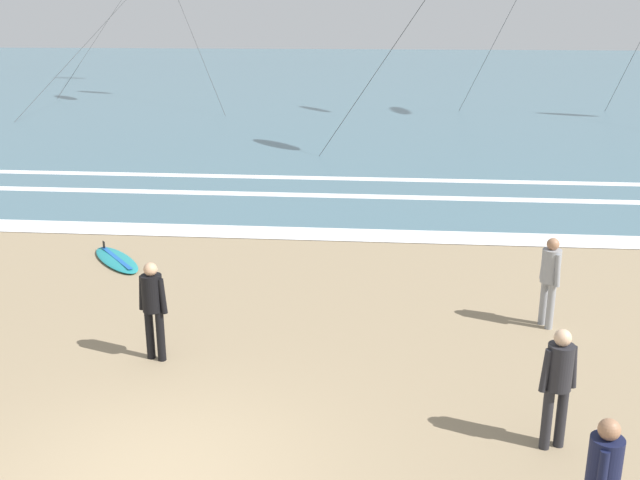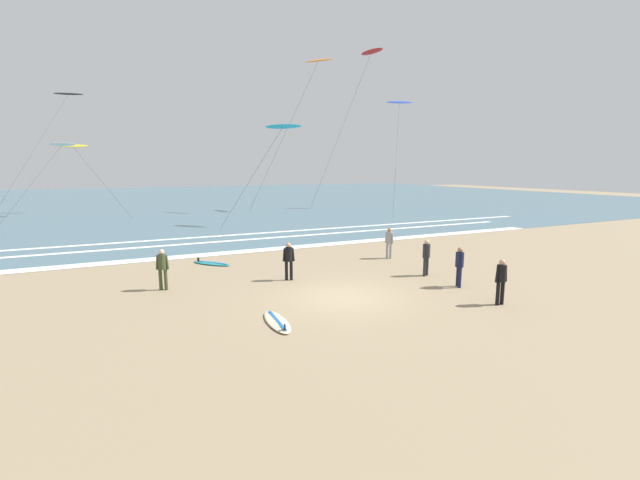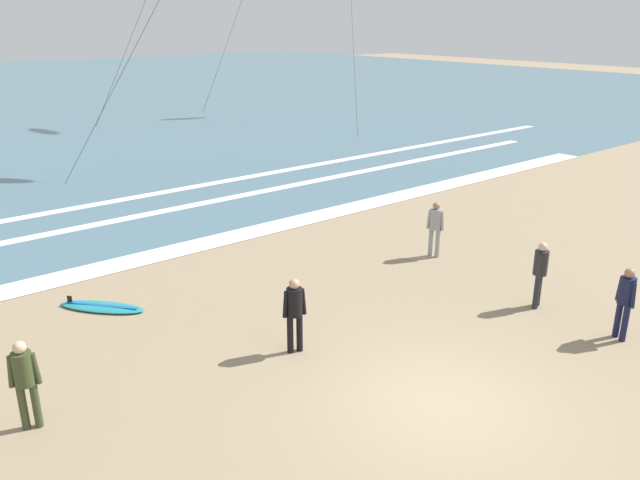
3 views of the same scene
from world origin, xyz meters
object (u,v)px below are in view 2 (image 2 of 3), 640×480
surfer_foreground_main (459,263)px  kite_cyan_far_right (283,127)px  kite_black_distant_high (68,95)px  surfboard_near_water (277,322)px  surfboard_foreground_flat (212,263)px  surfer_mid_group (426,254)px  kite_white_mid_center (62,145)px  kite_red_high_left (371,53)px  kite_blue_low_near (399,103)px  kite_yellow_high_right (72,146)px  surfer_left_near (289,258)px  surfer_left_far (162,266)px  kite_orange_far_left (318,62)px  surfer_right_near (389,240)px  surfer_background_far (501,278)px

surfer_foreground_main → kite_cyan_far_right: size_ratio=0.20×
kite_black_distant_high → kite_cyan_far_right: bearing=-58.8°
surfboard_near_water → surfboard_foreground_flat: bearing=90.5°
surfer_mid_group → kite_white_mid_center: kite_white_mid_center is taller
surfboard_foreground_flat → kite_red_high_left: size_ratio=0.12×
kite_blue_low_near → kite_red_high_left: size_ratio=0.72×
kite_yellow_high_right → kite_black_distant_high: bearing=93.4°
surfboard_near_water → kite_white_mid_center: size_ratio=0.22×
surfer_left_near → surfboard_foreground_flat: 5.09m
surfer_left_near → kite_red_high_left: (19.63, 24.98, 15.82)m
kite_blue_low_near → surfer_mid_group: bearing=-123.6°
surfer_mid_group → surfboard_near_water: 8.35m
surfer_left_far → kite_orange_far_left: kite_orange_far_left is taller
kite_white_mid_center → kite_black_distant_high: kite_black_distant_high is taller
surfer_left_far → surfboard_foreground_flat: size_ratio=0.80×
surfer_foreground_main → kite_black_distant_high: size_ratio=0.12×
kite_yellow_high_right → surfboard_near_water: bearing=-79.4°
kite_blue_low_near → kite_red_high_left: (-4.27, -0.57, 4.79)m
kite_orange_far_left → kite_blue_low_near: bearing=-0.1°
surfer_mid_group → kite_blue_low_near: 34.76m
surfboard_near_water → surfer_right_near: bearing=36.8°
kite_white_mid_center → surfer_left_far: bearing=-80.1°
kite_red_high_left → surfer_left_near: bearing=-128.2°
surfer_left_near → surfer_background_far: 8.18m
kite_black_distant_high → surfboard_near_water: bearing=-80.6°
surfer_left_near → kite_yellow_high_right: kite_yellow_high_right is taller
kite_blue_low_near → kite_red_high_left: kite_red_high_left is taller
kite_yellow_high_right → kite_white_mid_center: 3.26m
kite_orange_far_left → surfer_background_far: bearing=-104.7°
surfboard_foreground_flat → kite_blue_low_near: size_ratio=0.16×
surfer_mid_group → kite_yellow_high_right: 40.90m
surfer_right_near → kite_black_distant_high: bearing=111.5°
surfer_background_far → kite_red_high_left: (14.33, 31.20, 15.82)m
kite_white_mid_center → kite_cyan_far_right: size_ratio=1.19×
surfer_foreground_main → kite_white_mid_center: 40.05m
kite_red_high_left → kite_cyan_far_right: 18.13m
kite_blue_low_near → kite_orange_far_left: size_ratio=0.78×
surfer_background_far → kite_white_mid_center: size_ratio=0.16×
kite_red_high_left → kite_yellow_high_right: (-29.37, 10.55, -9.90)m
surfer_mid_group → surfer_foreground_main: bearing=-90.5°
surfer_right_near → surfboard_near_water: surfer_right_near is taller
surfer_left_near → kite_cyan_far_right: size_ratio=0.20×
kite_red_high_left → surfboard_foreground_flat: bearing=-136.9°
surfer_left_far → surfboard_near_water: 6.02m
surfer_right_near → surfer_background_far: bearing=-97.2°
kite_red_high_left → kite_orange_far_left: size_ratio=1.09×
kite_cyan_far_right → surfer_right_near: bearing=-89.6°
kite_yellow_high_right → kite_black_distant_high: kite_black_distant_high is taller
surfer_left_far → surfer_foreground_main: bearing=-23.8°
kite_white_mid_center → kite_orange_far_left: (24.03, -6.76, 8.58)m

